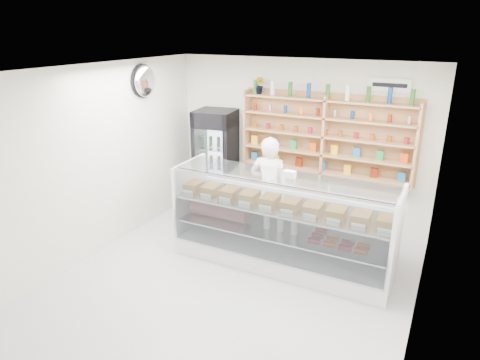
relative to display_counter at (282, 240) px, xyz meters
The scene contains 8 objects.
room 1.40m from the display_counter, 113.58° to the right, with size 5.00×5.00×5.00m.
display_counter is the anchor object (origin of this frame).
shop_worker 0.98m from the display_counter, 126.43° to the left, with size 0.62×0.40×1.69m, color white.
drinks_cooler 2.29m from the display_counter, 145.04° to the left, with size 0.76×0.74×1.89m.
wall_shelving 1.92m from the display_counter, 85.29° to the left, with size 2.84×0.28×1.33m.
potted_plant 2.67m from the display_counter, 125.45° to the left, with size 0.16×0.13×0.29m, color #1E6626.
security_mirror 3.31m from the display_counter, behind, with size 0.15×0.50×0.50m, color silver.
wall_sign 2.82m from the display_counter, 57.49° to the left, with size 0.62×0.03×0.20m, color white.
Camera 1 is at (2.35, -4.32, 3.26)m, focal length 32.00 mm.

